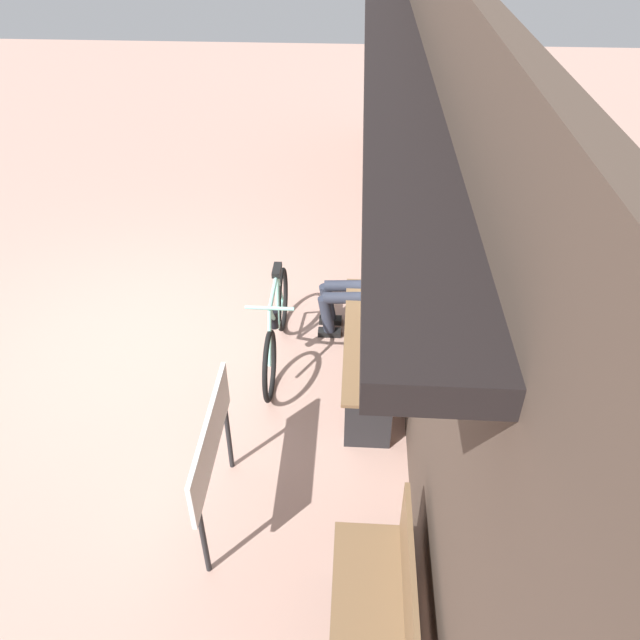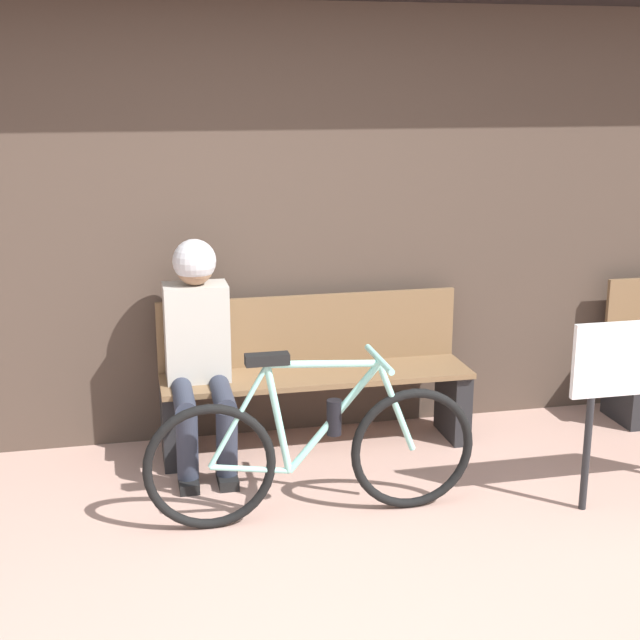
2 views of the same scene
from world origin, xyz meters
TOP-DOWN VIEW (x-y plane):
  - storefront_wall at (0.00, 2.25)m, footprint 12.00×0.56m
  - park_bench_near at (0.36, 1.96)m, footprint 1.73×0.42m
  - bicycle at (0.17, 1.08)m, footprint 1.59×0.40m
  - person_seated at (-0.29, 1.84)m, footprint 0.34×0.62m

SIDE VIEW (x-z plane):
  - bicycle at x=0.17m, z-range -0.07..0.76m
  - park_bench_near at x=0.36m, z-range -0.02..0.83m
  - person_seated at x=-0.29m, z-range 0.09..1.31m
  - storefront_wall at x=0.00m, z-range 0.06..3.26m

